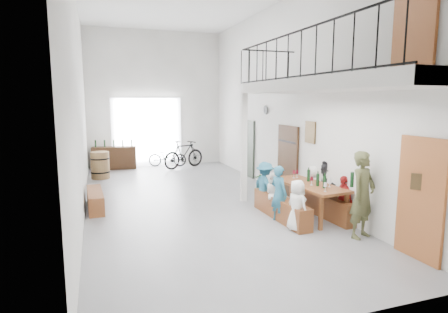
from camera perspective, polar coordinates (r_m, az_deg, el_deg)
name	(u,v)px	position (r m, az deg, el deg)	size (l,w,h in m)	color
floor	(193,201)	(10.25, -4.77, -6.73)	(12.00, 12.00, 0.00)	slate
room_walls	(191,67)	(9.93, -5.03, 13.47)	(12.00, 12.00, 12.00)	white
gateway_portal	(147,132)	(15.72, -11.64, 3.63)	(2.80, 0.08, 2.80)	white
right_wall_decor	(320,140)	(9.32, 14.40, 2.40)	(0.07, 8.28, 5.07)	brown
balcony	(327,87)	(7.82, 15.40, 10.21)	(1.52, 5.62, 4.00)	silver
tasting_table	(309,187)	(8.91, 12.78, -4.57)	(1.04, 2.09, 0.79)	brown
bench_inner	(281,208)	(8.75, 8.65, -7.81)	(0.34, 2.15, 0.49)	brown
bench_wall	(320,203)	(9.27, 14.40, -6.94)	(0.30, 2.28, 0.52)	brown
tableware	(313,178)	(8.85, 13.45, -3.23)	(0.41, 1.54, 0.35)	black
side_bench	(95,200)	(9.97, -19.03, -6.26)	(0.35, 1.62, 0.46)	brown
oak_barrel	(100,165)	(13.69, -18.36, -1.26)	(0.64, 0.64, 0.94)	brown
serving_counter	(114,158)	(15.42, -16.37, -0.21)	(1.68, 0.47, 0.89)	#351D0D
counter_bottles	(114,143)	(15.36, -16.45, 1.95)	(1.43, 0.25, 0.28)	black
guest_left_a	(297,206)	(7.94, 11.06, -7.35)	(0.53, 0.34, 1.08)	white
guest_left_b	(279,194)	(8.47, 8.35, -5.62)	(0.46, 0.30, 1.27)	#25617B
guest_left_c	(275,194)	(8.89, 7.78, -5.67)	(0.51, 0.40, 1.05)	white
guest_left_d	(265,186)	(9.31, 6.25, -4.49)	(0.78, 0.45, 1.20)	#25617B
guest_right_a	(343,199)	(8.75, 17.68, -6.21)	(0.62, 0.26, 1.06)	#A31C1C
guest_right_b	(327,186)	(9.42, 15.42, -4.34)	(1.20, 0.38, 1.29)	black
guest_right_c	(313,187)	(9.73, 13.45, -4.52)	(0.52, 0.34, 1.07)	white
host_standing	(363,195)	(7.85, 20.37, -5.50)	(0.63, 0.41, 1.72)	#484B2A
potted_plant	(261,179)	(11.83, 5.71, -3.49)	(0.43, 0.37, 0.48)	#155119
bicycle_near	(167,157)	(15.57, -8.62, -0.02)	(0.54, 1.54, 0.81)	black
bicycle_far	(184,154)	(15.05, -6.14, 0.33)	(0.53, 1.86, 1.12)	black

